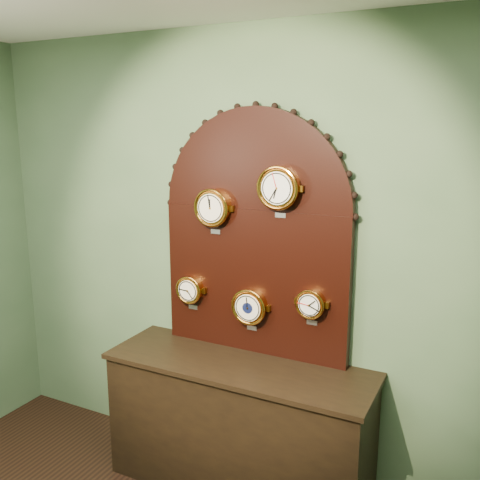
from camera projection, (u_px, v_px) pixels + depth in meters
The scene contains 8 objects.
wall_back at pixel (258, 261), 3.28m from camera, with size 4.00×4.00×0.00m, color #4D6B49.
shop_counter at pixel (239, 428), 3.26m from camera, with size 1.60×0.50×0.80m, color black.
display_board at pixel (255, 226), 3.19m from camera, with size 1.26×0.06×1.53m.
roman_clock at pixel (213, 208), 3.22m from camera, with size 0.24×0.08×0.29m.
arabic_clock at pixel (279, 188), 3.00m from camera, with size 0.25×0.08×0.30m.
hygrometer at pixel (190, 289), 3.41m from camera, with size 0.18×0.08×0.24m.
barometer at pixel (250, 307), 3.23m from camera, with size 0.23×0.08×0.28m.
tide_clock at pixel (311, 304), 3.05m from camera, with size 0.18×0.08×0.23m.
Camera 1 is at (1.33, -0.39, 2.23)m, focal length 39.74 mm.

